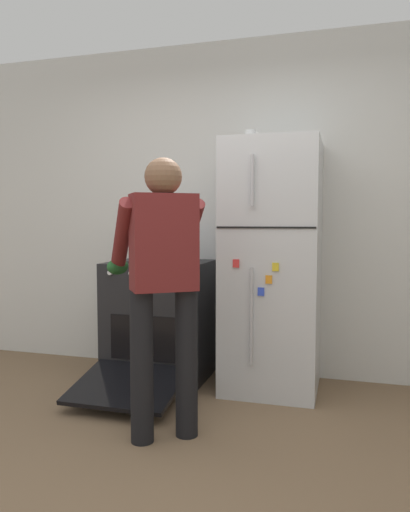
% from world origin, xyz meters
% --- Properties ---
extents(ground, '(8.00, 8.00, 0.00)m').
position_xyz_m(ground, '(0.00, 0.00, 0.00)').
color(ground, brown).
extents(kitchen_wall_back, '(6.00, 0.10, 2.70)m').
position_xyz_m(kitchen_wall_back, '(0.00, 1.95, 1.35)').
color(kitchen_wall_back, silver).
rests_on(kitchen_wall_back, ground).
extents(refrigerator, '(0.68, 0.72, 1.83)m').
position_xyz_m(refrigerator, '(0.35, 1.57, 0.91)').
color(refrigerator, silver).
rests_on(refrigerator, ground).
extents(stove_range, '(0.76, 1.23, 0.94)m').
position_xyz_m(stove_range, '(-0.54, 1.55, 0.46)').
color(stove_range, black).
rests_on(stove_range, ground).
extents(person_cook, '(0.67, 0.72, 1.60)m').
position_xyz_m(person_cook, '(-0.13, 0.58, 0.96)').
color(person_cook, black).
rests_on(person_cook, ground).
extents(red_pot, '(0.35, 0.25, 0.12)m').
position_xyz_m(red_pot, '(-0.38, 1.52, 0.99)').
color(red_pot, '#19479E').
rests_on(red_pot, stove_range).
extents(coffee_mug, '(0.11, 0.08, 0.10)m').
position_xyz_m(coffee_mug, '(0.18, 1.62, 1.88)').
color(coffee_mug, silver).
rests_on(coffee_mug, refrigerator).
extents(pepper_mill, '(0.05, 0.05, 0.19)m').
position_xyz_m(pepper_mill, '(-0.84, 1.77, 1.03)').
color(pepper_mill, brown).
rests_on(pepper_mill, stove_range).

